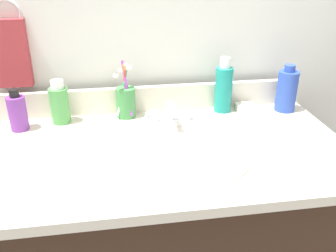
% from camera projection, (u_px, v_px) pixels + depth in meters
% --- Properties ---
extents(vanity_cabinet, '(1.06, 0.55, 0.70)m').
position_uv_depth(vanity_cabinet, '(164.00, 247.00, 1.27)').
color(vanity_cabinet, '#382316').
rests_on(vanity_cabinet, ground_plane).
extents(countertop, '(1.10, 0.60, 0.03)m').
position_uv_depth(countertop, '(163.00, 152.00, 1.11)').
color(countertop, beige).
rests_on(countertop, vanity_cabinet).
extents(backsplash, '(1.10, 0.02, 0.09)m').
position_uv_depth(backsplash, '(151.00, 98.00, 1.34)').
color(backsplash, beige).
rests_on(backsplash, countertop).
extents(back_wall, '(2.20, 0.04, 1.30)m').
position_uv_depth(back_wall, '(150.00, 124.00, 1.45)').
color(back_wall, silver).
rests_on(back_wall, ground_plane).
extents(towel_ring, '(0.10, 0.01, 0.10)m').
position_uv_depth(towel_ring, '(6.00, 15.00, 1.19)').
color(towel_ring, silver).
extents(hand_towel, '(0.11, 0.04, 0.22)m').
position_uv_depth(hand_towel, '(11.00, 54.00, 1.22)').
color(hand_towel, '#A53338').
extents(sink_basin, '(0.40, 0.40, 0.11)m').
position_uv_depth(sink_basin, '(182.00, 161.00, 1.09)').
color(sink_basin, white).
rests_on(sink_basin, countertop).
extents(faucet, '(0.16, 0.10, 0.08)m').
position_uv_depth(faucet, '(171.00, 116.00, 1.24)').
color(faucet, silver).
rests_on(faucet, countertop).
extents(bottle_shampoo_blue, '(0.07, 0.07, 0.17)m').
position_uv_depth(bottle_shampoo_blue, '(287.00, 90.00, 1.33)').
color(bottle_shampoo_blue, '#2D4CB2').
rests_on(bottle_shampoo_blue, countertop).
extents(bottle_toner_green, '(0.06, 0.06, 0.15)m').
position_uv_depth(bottle_toner_green, '(59.00, 104.00, 1.24)').
color(bottle_toner_green, '#4C9E4C').
rests_on(bottle_toner_green, countertop).
extents(bottle_mouthwash_teal, '(0.06, 0.06, 0.19)m').
position_uv_depth(bottle_mouthwash_teal, '(224.00, 88.00, 1.32)').
color(bottle_mouthwash_teal, teal).
rests_on(bottle_mouthwash_teal, countertop).
extents(bottle_cream_purple, '(0.06, 0.06, 0.14)m').
position_uv_depth(bottle_cream_purple, '(18.00, 112.00, 1.19)').
color(bottle_cream_purple, '#7A3899').
rests_on(bottle_cream_purple, countertop).
extents(cup_green, '(0.07, 0.08, 0.20)m').
position_uv_depth(cup_green, '(126.00, 101.00, 1.29)').
color(cup_green, '#3F8C47').
rests_on(cup_green, countertop).
extents(soap_bar, '(0.06, 0.04, 0.02)m').
position_uv_depth(soap_bar, '(245.00, 107.00, 1.36)').
color(soap_bar, white).
rests_on(soap_bar, countertop).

